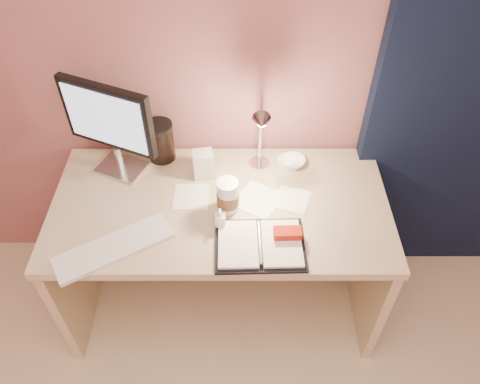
{
  "coord_description": "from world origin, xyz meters",
  "views": [
    {
      "loc": [
        0.08,
        0.06,
        2.15
      ],
      "look_at": [
        0.08,
        1.33,
        0.85
      ],
      "focal_mm": 35.0,
      "sensor_mm": 36.0,
      "label": 1
    }
  ],
  "objects_px": {
    "dark_jar": "(161,143)",
    "lotion_bottle": "(220,218)",
    "coffee_cup": "(228,197)",
    "planner": "(262,244)",
    "bowl": "(293,162)",
    "product_box": "(203,164)",
    "clear_cup": "(286,171)",
    "monitor": "(110,122)",
    "keyboard": "(114,248)",
    "desk_lamp": "(263,136)",
    "desk": "(222,225)"
  },
  "relations": [
    {
      "from": "dark_jar",
      "to": "lotion_bottle",
      "type": "bearing_deg",
      "value": -56.16
    },
    {
      "from": "coffee_cup",
      "to": "lotion_bottle",
      "type": "bearing_deg",
      "value": -106.66
    },
    {
      "from": "planner",
      "to": "bowl",
      "type": "relative_size",
      "value": 3.17
    },
    {
      "from": "coffee_cup",
      "to": "product_box",
      "type": "height_order",
      "value": "coffee_cup"
    },
    {
      "from": "clear_cup",
      "to": "dark_jar",
      "type": "xyz_separation_m",
      "value": [
        -0.55,
        0.17,
        0.01
      ]
    },
    {
      "from": "monitor",
      "to": "keyboard",
      "type": "distance_m",
      "value": 0.51
    },
    {
      "from": "desk_lamp",
      "to": "clear_cup",
      "type": "bearing_deg",
      "value": -8.12
    },
    {
      "from": "planner",
      "to": "clear_cup",
      "type": "xyz_separation_m",
      "value": [
        0.11,
        0.34,
        0.06
      ]
    },
    {
      "from": "monitor",
      "to": "coffee_cup",
      "type": "relative_size",
      "value": 3.0
    },
    {
      "from": "keyboard",
      "to": "planner",
      "type": "distance_m",
      "value": 0.56
    },
    {
      "from": "bowl",
      "to": "lotion_bottle",
      "type": "height_order",
      "value": "lotion_bottle"
    },
    {
      "from": "keyboard",
      "to": "product_box",
      "type": "distance_m",
      "value": 0.52
    },
    {
      "from": "dark_jar",
      "to": "product_box",
      "type": "distance_m",
      "value": 0.23
    },
    {
      "from": "dark_jar",
      "to": "desk_lamp",
      "type": "distance_m",
      "value": 0.49
    },
    {
      "from": "monitor",
      "to": "keyboard",
      "type": "xyz_separation_m",
      "value": [
        0.05,
        -0.45,
        -0.25
      ]
    },
    {
      "from": "monitor",
      "to": "planner",
      "type": "xyz_separation_m",
      "value": [
        0.61,
        -0.43,
        -0.25
      ]
    },
    {
      "from": "desk_lamp",
      "to": "desk",
      "type": "bearing_deg",
      "value": -157.33
    },
    {
      "from": "keyboard",
      "to": "desk_lamp",
      "type": "height_order",
      "value": "desk_lamp"
    },
    {
      "from": "lotion_bottle",
      "to": "bowl",
      "type": "bearing_deg",
      "value": 48.57
    },
    {
      "from": "desk",
      "to": "lotion_bottle",
      "type": "bearing_deg",
      "value": -88.29
    },
    {
      "from": "bowl",
      "to": "clear_cup",
      "type": "bearing_deg",
      "value": -110.21
    },
    {
      "from": "clear_cup",
      "to": "product_box",
      "type": "relative_size",
      "value": 1.09
    },
    {
      "from": "lotion_bottle",
      "to": "product_box",
      "type": "relative_size",
      "value": 0.71
    },
    {
      "from": "dark_jar",
      "to": "coffee_cup",
      "type": "bearing_deg",
      "value": -46.25
    },
    {
      "from": "coffee_cup",
      "to": "desk",
      "type": "bearing_deg",
      "value": 108.86
    },
    {
      "from": "monitor",
      "to": "desk_lamp",
      "type": "distance_m",
      "value": 0.62
    },
    {
      "from": "keyboard",
      "to": "lotion_bottle",
      "type": "distance_m",
      "value": 0.42
    },
    {
      "from": "monitor",
      "to": "lotion_bottle",
      "type": "xyz_separation_m",
      "value": [
        0.45,
        -0.33,
        -0.22
      ]
    },
    {
      "from": "monitor",
      "to": "keyboard",
      "type": "relative_size",
      "value": 0.98
    },
    {
      "from": "bowl",
      "to": "product_box",
      "type": "bearing_deg",
      "value": -170.38
    },
    {
      "from": "monitor",
      "to": "lotion_bottle",
      "type": "distance_m",
      "value": 0.6
    },
    {
      "from": "desk",
      "to": "desk_lamp",
      "type": "xyz_separation_m",
      "value": [
        0.17,
        0.06,
        0.47
      ]
    },
    {
      "from": "keyboard",
      "to": "dark_jar",
      "type": "height_order",
      "value": "dark_jar"
    },
    {
      "from": "planner",
      "to": "lotion_bottle",
      "type": "height_order",
      "value": "lotion_bottle"
    },
    {
      "from": "keyboard",
      "to": "bowl",
      "type": "distance_m",
      "value": 0.86
    },
    {
      "from": "desk",
      "to": "clear_cup",
      "type": "relative_size",
      "value": 9.96
    },
    {
      "from": "planner",
      "to": "product_box",
      "type": "height_order",
      "value": "product_box"
    },
    {
      "from": "keyboard",
      "to": "product_box",
      "type": "height_order",
      "value": "product_box"
    },
    {
      "from": "planner",
      "to": "coffee_cup",
      "type": "bearing_deg",
      "value": 123.03
    },
    {
      "from": "planner",
      "to": "dark_jar",
      "type": "distance_m",
      "value": 0.68
    },
    {
      "from": "clear_cup",
      "to": "coffee_cup",
      "type": "bearing_deg",
      "value": -149.28
    },
    {
      "from": "monitor",
      "to": "desk_lamp",
      "type": "bearing_deg",
      "value": 17.3
    },
    {
      "from": "clear_cup",
      "to": "dark_jar",
      "type": "relative_size",
      "value": 0.84
    },
    {
      "from": "desk",
      "to": "keyboard",
      "type": "relative_size",
      "value": 3.13
    },
    {
      "from": "bowl",
      "to": "dark_jar",
      "type": "height_order",
      "value": "dark_jar"
    },
    {
      "from": "monitor",
      "to": "bowl",
      "type": "height_order",
      "value": "monitor"
    },
    {
      "from": "bowl",
      "to": "lotion_bottle",
      "type": "bearing_deg",
      "value": -131.43
    },
    {
      "from": "desk_lamp",
      "to": "keyboard",
      "type": "bearing_deg",
      "value": -144.47
    },
    {
      "from": "planner",
      "to": "monitor",
      "type": "bearing_deg",
      "value": 143.46
    },
    {
      "from": "planner",
      "to": "bowl",
      "type": "bearing_deg",
      "value": 70.12
    }
  ]
}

